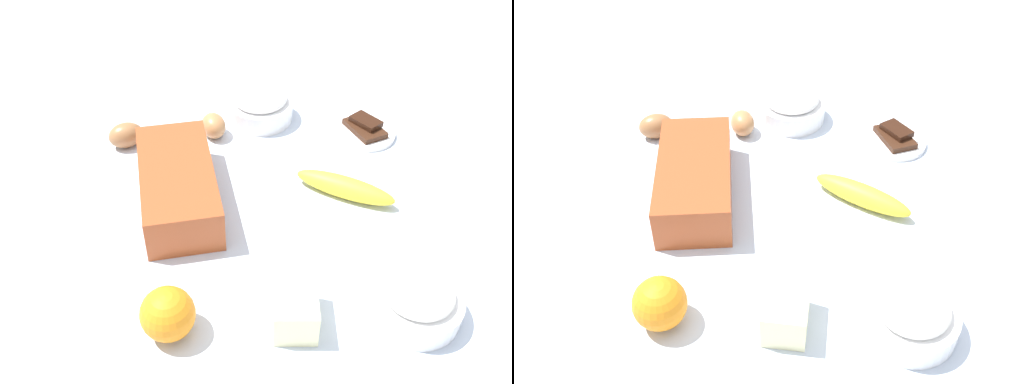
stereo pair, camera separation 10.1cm
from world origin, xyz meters
The scene contains 10 objects.
ground_plane centered at (0.00, 0.00, -0.01)m, with size 2.40×2.40×0.02m, color silver.
loaf_pan centered at (0.05, 0.13, 0.04)m, with size 0.28×0.14×0.08m.
flour_bowl centered at (-0.28, -0.18, 0.03)m, with size 0.14×0.14×0.07m.
sugar_bowl centered at (0.29, -0.07, 0.03)m, with size 0.14×0.14×0.07m.
banana centered at (0.00, -0.17, 0.02)m, with size 0.19×0.04×0.04m, color yellow.
orange_fruit centered at (-0.23, 0.18, 0.04)m, with size 0.08×0.08×0.08m, color orange.
butter_block centered at (-0.26, 0.00, 0.03)m, with size 0.09×0.06×0.06m, color #F4EDB2.
egg_near_butter centered at (0.25, 0.22, 0.03)m, with size 0.05×0.05×0.07m, color #9B683F.
egg_beside_bowl centered at (0.25, 0.04, 0.03)m, with size 0.05×0.05×0.07m, color #B47949.
chocolate_plate centered at (0.18, -0.28, 0.01)m, with size 0.13×0.13×0.03m.
Camera 1 is at (-0.75, 0.17, 0.70)m, focal length 40.24 mm.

